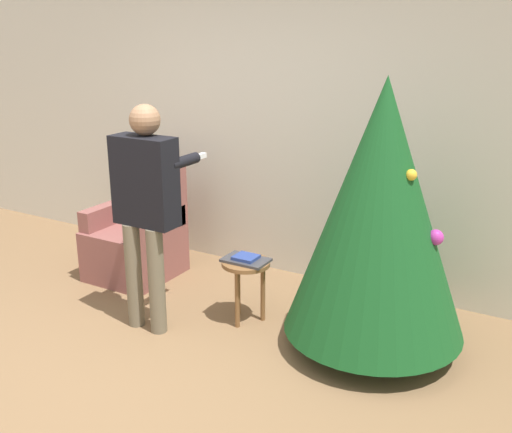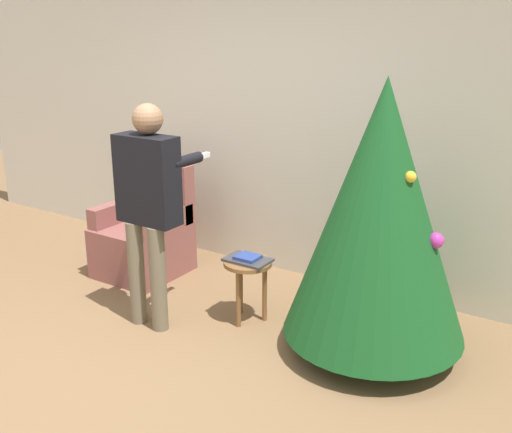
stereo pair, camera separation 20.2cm
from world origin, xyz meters
name	(u,v)px [view 1 (the left image)]	position (x,y,z in m)	size (l,w,h in m)	color
ground_plane	(102,384)	(0.00, 0.00, 0.00)	(14.00, 14.00, 0.00)	brown
wall_back	(272,122)	(0.00, 2.23, 1.35)	(8.00, 0.06, 2.70)	beige
christmas_tree	(379,210)	(1.30, 1.30, 1.00)	(1.23, 1.23, 1.87)	brown
armchair	(138,238)	(-0.95, 1.48, 0.34)	(0.67, 0.71, 0.98)	brown
person_standing	(146,198)	(-0.23, 0.78, 0.99)	(0.48, 0.57, 1.65)	#6B604C
side_stool	(246,272)	(0.35, 1.19, 0.39)	(0.36, 0.36, 0.48)	brown
laptop	(246,260)	(0.35, 1.19, 0.49)	(0.34, 0.22, 0.02)	#38383D
book	(246,257)	(0.35, 1.19, 0.51)	(0.17, 0.15, 0.02)	navy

